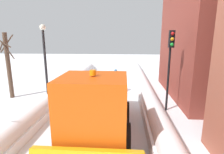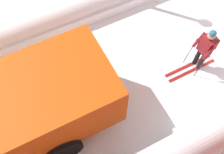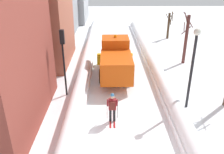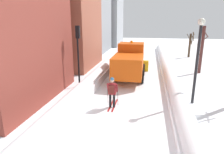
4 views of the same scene
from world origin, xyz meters
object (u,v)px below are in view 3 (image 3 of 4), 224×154
plow_truck (116,60)px  skier (112,106)px  traffic_light_pole (63,51)px  bare_tree_mid (186,39)px  street_lamp (193,60)px  bare_tree_far (169,25)px

plow_truck → skier: bearing=-93.5°
traffic_light_pole → skier: bearing=-46.9°
traffic_light_pole → bare_tree_mid: bearing=31.1°
plow_truck → street_lamp: (4.33, -4.66, 1.70)m
traffic_light_pole → street_lamp: size_ratio=0.90×
traffic_light_pole → bare_tree_far: bearing=54.5°
traffic_light_pole → bare_tree_mid: size_ratio=0.96×
skier → bare_tree_far: size_ratio=0.53×
skier → plow_truck: bearing=86.5°
skier → traffic_light_pole: 5.04m
street_lamp → skier: bearing=-162.2°
skier → traffic_light_pole: (-3.11, 3.32, 2.16)m
street_lamp → bare_tree_mid: size_ratio=1.06×
street_lamp → bare_tree_far: street_lamp is taller
skier → street_lamp: 5.40m
bare_tree_mid → skier: bearing=-126.1°
plow_truck → traffic_light_pole: 4.80m
bare_tree_far → plow_truck: bearing=-120.6°
skier → street_lamp: size_ratio=0.36×
bare_tree_mid → street_lamp: bearing=-104.9°
street_lamp → plow_truck: bearing=132.9°
skier → bare_tree_mid: 11.56m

